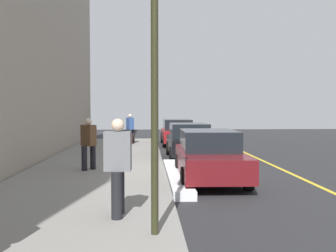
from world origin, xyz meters
TOP-DOWN VIEW (x-y plane):
  - ground_plane at (0.00, 0.00)m, footprint 56.00×56.00m
  - sidewalk at (0.00, -3.30)m, footprint 28.00×4.60m
  - lane_stripe_centre at (0.00, 3.20)m, footprint 28.00×0.14m
  - snow_bank_curb at (0.46, -0.70)m, footprint 5.94×0.56m
  - parked_car_red at (-10.89, 0.20)m, footprint 4.60×1.91m
  - parked_car_black at (-4.61, 0.24)m, footprint 4.16×1.91m
  - parked_car_maroon at (0.78, 0.27)m, footprint 4.50×1.96m
  - pedestrian_brown_coat at (-0.56, -3.52)m, footprint 0.52×0.54m
  - pedestrian_blue_coat at (-10.38, -2.59)m, footprint 0.54×0.52m
  - pedestrian_grey_coat at (5.12, -2.14)m, footprint 0.61×0.51m
  - traffic_light_pole at (6.24, -1.46)m, footprint 0.35×0.26m
  - rolling_suitcase at (-10.01, -2.55)m, footprint 0.34×0.22m

SIDE VIEW (x-z plane):
  - ground_plane at x=0.00m, z-range 0.00..0.00m
  - lane_stripe_centre at x=0.00m, z-range 0.00..0.01m
  - sidewalk at x=0.00m, z-range 0.00..0.15m
  - snow_bank_curb at x=0.46m, z-range 0.00..0.22m
  - rolling_suitcase at x=-10.01m, z-range -0.03..0.88m
  - parked_car_black at x=-4.61m, z-range 0.00..1.51m
  - parked_car_maroon at x=0.78m, z-range 0.00..1.51m
  - parked_car_red at x=-10.89m, z-range 0.00..1.51m
  - pedestrian_blue_coat at x=-10.38m, z-range 0.21..1.91m
  - pedestrian_brown_coat at x=-0.56m, z-range 0.21..1.91m
  - pedestrian_grey_coat at x=5.12m, z-range 0.21..2.05m
  - traffic_light_pole at x=6.24m, z-range 0.95..5.58m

